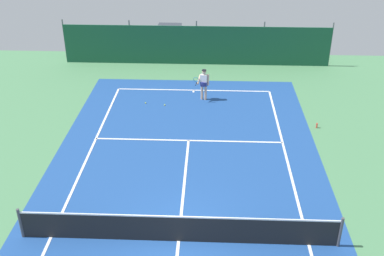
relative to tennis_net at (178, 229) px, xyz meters
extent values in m
plane|color=#4C8456|center=(0.00, 0.00, -0.51)|extent=(36.00, 36.00, 0.00)
cube|color=#1E478C|center=(0.00, 0.00, -0.51)|extent=(11.02, 26.60, 0.01)
cube|color=white|center=(0.00, 11.90, -0.50)|extent=(8.22, 0.10, 0.01)
cube|color=white|center=(-4.11, 0.00, -0.50)|extent=(0.10, 23.80, 0.01)
cube|color=white|center=(4.11, 0.00, -0.50)|extent=(0.10, 23.80, 0.01)
cube|color=white|center=(0.00, 6.40, -0.50)|extent=(8.22, 0.10, 0.01)
cube|color=white|center=(0.00, 0.00, -0.50)|extent=(0.10, 12.80, 0.01)
cube|color=white|center=(0.00, 11.75, -0.50)|extent=(0.10, 0.30, 0.01)
cube|color=black|center=(0.00, 0.00, -0.04)|extent=(9.92, 0.03, 0.95)
cube|color=white|center=(0.00, 0.00, 0.46)|extent=(9.92, 0.04, 0.05)
cylinder|color=#47474C|center=(-5.01, 0.00, 0.04)|extent=(0.10, 0.10, 1.10)
cylinder|color=#47474C|center=(5.01, 0.00, 0.04)|extent=(0.10, 0.10, 1.10)
cube|color=#195138|center=(0.00, 15.96, 0.69)|extent=(16.22, 0.06, 2.40)
cylinder|color=#595B60|center=(-8.11, 16.02, 0.84)|extent=(0.08, 0.08, 2.70)
cylinder|color=#595B60|center=(-4.05, 16.02, 0.84)|extent=(0.08, 0.08, 2.70)
cylinder|color=#595B60|center=(0.00, 16.02, 0.84)|extent=(0.08, 0.08, 2.70)
cylinder|color=#595B60|center=(4.05, 16.02, 0.84)|extent=(0.08, 0.08, 2.70)
cylinder|color=#595B60|center=(8.11, 16.02, 0.84)|extent=(0.08, 0.08, 2.70)
cube|color=#234C1E|center=(0.00, 16.56, 0.04)|extent=(14.60, 0.70, 1.10)
cylinder|color=#D8AD8C|center=(0.67, 10.73, -0.10)|extent=(0.12, 0.12, 0.82)
cylinder|color=#D8AD8C|center=(0.48, 10.78, -0.10)|extent=(0.12, 0.12, 0.82)
cylinder|color=navy|center=(0.57, 10.76, 0.39)|extent=(0.40, 0.40, 0.22)
cube|color=white|center=(0.57, 10.76, 0.59)|extent=(0.40, 0.29, 0.56)
sphere|color=#D8AD8C|center=(0.57, 10.76, 1.02)|extent=(0.22, 0.22, 0.22)
cylinder|color=black|center=(0.57, 10.76, 1.11)|extent=(0.23, 0.23, 0.04)
cylinder|color=#D8AD8C|center=(0.80, 10.69, 0.62)|extent=(0.09, 0.09, 0.58)
cylinder|color=#D8AD8C|center=(0.32, 10.70, 0.62)|extent=(0.23, 0.53, 0.41)
cylinder|color=black|center=(0.19, 10.43, 0.51)|extent=(0.11, 0.27, 0.13)
torus|color=teal|center=(0.19, 10.43, 0.73)|extent=(0.33, 0.20, 0.29)
sphere|color=#CCDB33|center=(-1.39, 9.92, -0.48)|extent=(0.07, 0.07, 0.07)
sphere|color=#CCDB33|center=(-2.40, 10.12, -0.48)|extent=(0.07, 0.07, 0.07)
cube|color=navy|center=(-1.86, 18.29, 0.21)|extent=(1.86, 4.23, 0.80)
cube|color=#2D333D|center=(-1.86, 18.29, 0.89)|extent=(1.56, 1.91, 0.56)
cylinder|color=black|center=(-2.74, 19.61, -0.19)|extent=(0.23, 0.64, 0.64)
cylinder|color=black|center=(-0.94, 19.58, -0.19)|extent=(0.23, 0.64, 0.64)
cylinder|color=black|center=(-2.78, 17.00, -0.19)|extent=(0.23, 0.64, 0.64)
cylinder|color=black|center=(-0.98, 16.97, -0.19)|extent=(0.23, 0.64, 0.64)
cylinder|color=#D84C38|center=(5.86, 7.85, -0.39)|extent=(0.08, 0.08, 0.24)
camera|label=1|loc=(0.91, -11.18, 9.63)|focal=43.22mm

